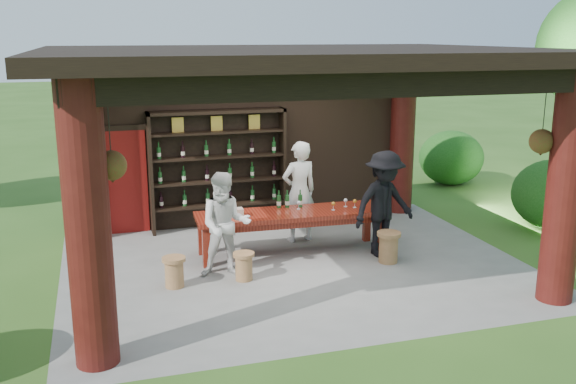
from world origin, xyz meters
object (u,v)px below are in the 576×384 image
object	(u,v)px
wine_shelf	(218,170)
guest_man	(384,204)
host	(299,192)
napkin_basket	(235,213)
stool_near_left	(244,266)
guest_woman	(225,225)
stool_far_left	(174,271)
stool_near_right	(389,246)
tasting_table	(291,218)

from	to	relation	value
wine_shelf	guest_man	bearing A→B (deg)	-44.99
host	napkin_basket	bearing A→B (deg)	17.63
stool_near_left	guest_man	xyz separation A→B (m)	(2.55, 0.45, 0.67)
host	guest_woman	size ratio (longest dim) A/B	1.11
wine_shelf	stool_far_left	distance (m)	3.20
host	stool_near_right	bearing A→B (deg)	115.20
stool_near_left	guest_woman	bearing A→B (deg)	129.17
wine_shelf	stool_near_left	distance (m)	2.99
stool_near_right	wine_shelf	bearing A→B (deg)	130.07
stool_near_right	guest_woman	distance (m)	2.77
guest_man	stool_near_left	bearing A→B (deg)	177.26
stool_far_left	napkin_basket	bearing A→B (deg)	38.92
host	guest_man	world-z (taller)	host
tasting_table	stool_near_left	distance (m)	1.51
host	guest_woman	bearing A→B (deg)	30.36
host	napkin_basket	world-z (taller)	host
wine_shelf	stool_near_left	world-z (taller)	wine_shelf
wine_shelf	tasting_table	bearing A→B (deg)	-63.94
stool_near_right	host	size ratio (longest dim) A/B	0.28
stool_near_left	guest_man	distance (m)	2.68
wine_shelf	napkin_basket	distance (m)	1.92
stool_far_left	guest_man	world-z (taller)	guest_man
stool_near_left	stool_near_right	world-z (taller)	stool_near_right
wine_shelf	stool_near_right	xyz separation A→B (m)	(2.32, -2.76, -0.88)
stool_far_left	guest_woman	size ratio (longest dim) A/B	0.28
wine_shelf	tasting_table	distance (m)	2.13
stool_near_left	stool_far_left	bearing A→B (deg)	178.58
stool_far_left	guest_man	distance (m)	3.70
stool_near_left	host	xyz separation A→B (m)	(1.42, 1.63, 0.69)
stool_near_right	stool_far_left	xyz separation A→B (m)	(-3.55, -0.05, -0.03)
wine_shelf	tasting_table	xyz separation A→B (m)	(0.91, -1.85, -0.53)
guest_woman	guest_man	xyz separation A→B (m)	(2.77, 0.18, 0.08)
tasting_table	stool_near_left	size ratio (longest dim) A/B	7.50
wine_shelf	stool_far_left	world-z (taller)	wine_shelf
host	tasting_table	bearing A→B (deg)	52.28
stool_near_right	stool_far_left	bearing A→B (deg)	-179.16
host	stool_far_left	bearing A→B (deg)	23.56
wine_shelf	guest_man	size ratio (longest dim) A/B	1.45
wine_shelf	host	distance (m)	1.76
guest_woman	host	bearing A→B (deg)	50.31
guest_woman	stool_near_right	bearing A→B (deg)	6.57
stool_far_left	tasting_table	bearing A→B (deg)	24.21
tasting_table	stool_far_left	xyz separation A→B (m)	(-2.13, -0.96, -0.38)
tasting_table	guest_man	distance (m)	1.60
tasting_table	guest_man	xyz separation A→B (m)	(1.48, -0.54, 0.28)
stool_near_right	guest_woman	size ratio (longest dim) A/B	0.31
host	guest_woman	world-z (taller)	host
guest_woman	napkin_basket	xyz separation A→B (m)	(0.30, 0.68, -0.01)
napkin_basket	stool_near_right	bearing A→B (deg)	-19.94
tasting_table	napkin_basket	world-z (taller)	napkin_basket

